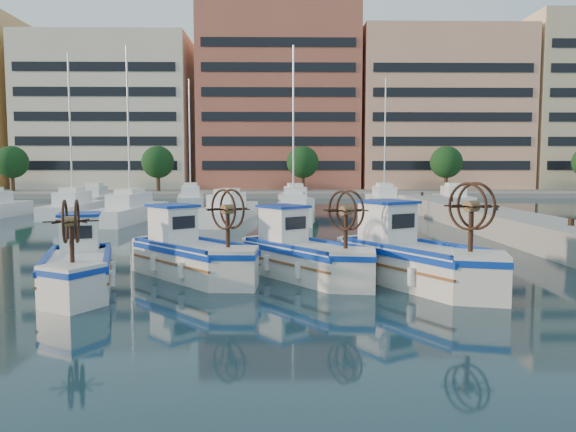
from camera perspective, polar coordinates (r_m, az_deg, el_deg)
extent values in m
plane|color=#17313D|center=(17.05, -4.44, -7.16)|extent=(300.00, 300.00, 0.00)
cube|color=gray|center=(27.54, 24.83, -1.69)|extent=(3.00, 60.00, 1.20)
cube|color=gray|center=(83.70, -1.64, 2.75)|extent=(180.00, 40.00, 0.60)
cube|color=#F4E2C2|center=(85.43, -17.53, 9.82)|extent=(23.00, 14.00, 21.00)
cube|color=black|center=(78.77, -19.00, 10.20)|extent=(21.16, 0.12, 18.90)
cube|color=#B75C47|center=(82.19, -0.97, 11.65)|extent=(22.00, 14.00, 25.00)
cube|color=black|center=(75.24, -0.97, 12.26)|extent=(20.24, 0.12, 22.50)
cube|color=#F7AE89|center=(85.18, 14.96, 10.23)|extent=(23.00, 14.00, 22.00)
cube|color=black|center=(78.49, 16.38, 10.66)|extent=(21.16, 0.12, 19.80)
cylinder|color=#3F2B19|center=(77.55, -26.18, 2.95)|extent=(0.50, 0.50, 3.00)
sphere|color=#174119|center=(77.53, -26.25, 4.94)|extent=(4.00, 4.00, 4.00)
cylinder|color=#3F2B19|center=(71.76, -13.04, 3.21)|extent=(0.50, 0.50, 3.00)
sphere|color=#174119|center=(71.73, -13.09, 5.36)|extent=(4.00, 4.00, 4.00)
cylinder|color=#3F2B19|center=(70.23, 1.49, 3.30)|extent=(0.50, 0.50, 3.00)
sphere|color=#174119|center=(70.20, 1.50, 5.50)|extent=(4.00, 4.00, 4.00)
cylinder|color=#3F2B19|center=(73.23, 15.73, 3.18)|extent=(0.50, 0.50, 3.00)
sphere|color=#174119|center=(73.20, 15.78, 5.29)|extent=(4.00, 4.00, 4.00)
cube|color=white|center=(42.80, -21.00, 0.53)|extent=(2.40, 8.20, 1.00)
cylinder|color=silver|center=(42.76, -21.24, 7.90)|extent=(0.12, 0.12, 11.00)
cube|color=white|center=(38.87, -15.72, 0.26)|extent=(3.12, 10.31, 1.00)
cylinder|color=silver|center=(38.82, -15.91, 8.37)|extent=(0.12, 0.12, 11.00)
cube|color=white|center=(37.59, -6.16, 0.26)|extent=(3.66, 10.55, 1.00)
cube|color=white|center=(37.44, 0.54, 0.27)|extent=(2.36, 9.12, 1.00)
cylinder|color=silver|center=(37.39, 0.55, 8.70)|extent=(0.12, 0.12, 11.00)
cube|color=white|center=(54.40, -19.02, 1.47)|extent=(2.69, 7.57, 1.00)
cube|color=white|center=(52.15, -9.85, 1.53)|extent=(3.47, 9.07, 1.00)
cylinder|color=silver|center=(52.11, -9.94, 7.58)|extent=(0.12, 0.12, 11.00)
cube|color=white|center=(49.84, 0.72, 1.45)|extent=(2.98, 8.48, 1.00)
cube|color=white|center=(51.72, 9.73, 1.51)|extent=(2.23, 8.45, 1.00)
cylinder|color=silver|center=(51.68, 9.82, 7.60)|extent=(0.12, 0.12, 11.00)
cube|color=white|center=(53.45, 16.43, 1.49)|extent=(2.62, 7.38, 1.00)
cube|color=silver|center=(17.43, -20.54, -5.49)|extent=(2.79, 4.41, 1.02)
cube|color=#0C31A0|center=(17.36, -20.58, -4.22)|extent=(2.87, 4.54, 0.16)
cube|color=#1638B1|center=(17.37, -20.57, -4.42)|extent=(2.31, 3.91, 0.06)
cube|color=white|center=(18.43, -20.39, -1.63)|extent=(1.37, 1.51, 1.07)
cube|color=#0C31A0|center=(18.37, -20.44, 0.18)|extent=(1.55, 1.69, 0.08)
cylinder|color=#331E14|center=(15.53, -21.11, -2.73)|extent=(0.12, 0.12, 1.13)
cylinder|color=brown|center=(15.47, -21.18, -0.51)|extent=(0.37, 0.35, 0.27)
torus|color=#331E14|center=(15.48, -21.71, -0.53)|extent=(0.37, 1.12, 1.14)
torus|color=#331E14|center=(15.46, -20.64, -0.50)|extent=(0.37, 1.12, 1.14)
cube|color=silver|center=(18.49, -9.56, -4.54)|extent=(4.30, 4.50, 1.09)
cube|color=#0C31A0|center=(18.42, -9.58, -3.27)|extent=(4.43, 4.64, 0.17)
cube|color=#1638B1|center=(18.43, -9.57, -3.47)|extent=(3.70, 3.90, 0.06)
cube|color=white|center=(19.39, -11.61, -0.80)|extent=(1.75, 1.77, 1.14)
cube|color=#0C31A0|center=(19.34, -11.65, 1.04)|extent=(1.97, 1.99, 0.08)
cylinder|color=#331E14|center=(16.80, -6.13, -1.50)|extent=(0.12, 0.12, 1.21)
cylinder|color=brown|center=(16.74, -6.15, 0.69)|extent=(0.44, 0.44, 0.29)
torus|color=#331E14|center=(16.65, -6.59, 0.67)|extent=(0.86, 0.96, 1.22)
torus|color=#331E14|center=(16.83, -5.73, 0.72)|extent=(0.86, 0.96, 1.22)
cube|color=silver|center=(18.19, 1.86, -4.65)|extent=(4.05, 4.58, 1.08)
cube|color=#0C31A0|center=(18.12, 1.86, -3.37)|extent=(4.17, 4.72, 0.16)
cube|color=#1638B1|center=(18.13, 1.86, -3.57)|extent=(3.47, 3.99, 0.06)
cube|color=white|center=(19.00, -0.48, -0.86)|extent=(1.70, 1.75, 1.13)
cube|color=#0C31A0|center=(18.95, -0.48, 0.99)|extent=(1.92, 1.96, 0.08)
cylinder|color=#331E14|center=(16.64, 5.89, -1.62)|extent=(0.12, 0.12, 1.19)
cylinder|color=brown|center=(16.58, 5.91, 0.57)|extent=(0.44, 0.43, 0.29)
torus|color=#331E14|center=(16.48, 5.52, 0.55)|extent=(0.77, 1.01, 1.20)
torus|color=#331E14|center=(16.69, 6.30, 0.60)|extent=(0.77, 1.01, 1.20)
cube|color=silver|center=(17.52, 12.92, -4.97)|extent=(4.15, 5.10, 1.18)
cube|color=#0C31A0|center=(17.45, 12.94, -3.52)|extent=(4.27, 5.25, 0.18)
cube|color=#1638B1|center=(17.46, 12.94, -3.75)|extent=(3.52, 4.46, 0.07)
cube|color=white|center=(18.34, 10.04, -0.67)|extent=(1.81, 1.89, 1.24)
cube|color=#0C31A0|center=(18.29, 10.07, 1.44)|extent=(2.04, 2.12, 0.09)
cylinder|color=#331E14|center=(15.98, 18.08, -1.55)|extent=(0.13, 0.13, 1.30)
cylinder|color=brown|center=(15.92, 18.15, 0.95)|extent=(0.47, 0.45, 0.31)
torus|color=#331E14|center=(15.79, 17.76, 0.93)|extent=(0.74, 1.17, 1.32)
torus|color=#331E14|center=(16.05, 18.54, 0.97)|extent=(0.74, 1.17, 1.32)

